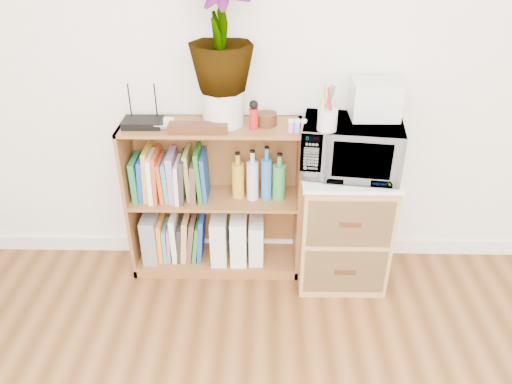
{
  "coord_description": "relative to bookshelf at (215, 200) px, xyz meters",
  "views": [
    {
      "loc": [
        -0.06,
        -0.41,
        1.99
      ],
      "look_at": [
        -0.1,
        1.95,
        0.62
      ],
      "focal_mm": 35.0,
      "sensor_mm": 36.0,
      "label": 1
    }
  ],
  "objects": [
    {
      "name": "wooden_bowl",
      "position": [
        0.3,
        0.01,
        0.51
      ],
      "size": [
        0.11,
        0.11,
        0.07
      ],
      "primitive_type": "cylinder",
      "color": "#351B0E",
      "rests_on": "bookshelf"
    },
    {
      "name": "liquor_bottles",
      "position": [
        0.26,
        0.0,
        0.17
      ],
      "size": [
        0.31,
        0.07,
        0.32
      ],
      "color": "#B78E22",
      "rests_on": "bookshelf"
    },
    {
      "name": "white_bowl",
      "position": [
        -0.26,
        -0.03,
        0.49
      ],
      "size": [
        0.13,
        0.13,
        0.03
      ],
      "primitive_type": "imported",
      "color": "white",
      "rests_on": "bookshelf"
    },
    {
      "name": "kokeshi_doll",
      "position": [
        0.23,
        -0.04,
        0.53
      ],
      "size": [
        0.05,
        0.05,
        0.11
      ],
      "primitive_type": "cylinder",
      "color": "#A61418",
      "rests_on": "bookshelf"
    },
    {
      "name": "wicker_unit",
      "position": [
        0.75,
        -0.08,
        -0.12
      ],
      "size": [
        0.5,
        0.45,
        0.7
      ],
      "primitive_type": "cube",
      "color": "#9E7542",
      "rests_on": "ground"
    },
    {
      "name": "plant_pot",
      "position": [
        0.07,
        0.02,
        0.57
      ],
      "size": [
        0.22,
        0.22,
        0.19
      ],
      "primitive_type": "cylinder",
      "color": "silver",
      "rests_on": "bookshelf"
    },
    {
      "name": "pen_cup",
      "position": [
        0.6,
        -0.18,
        0.58
      ],
      "size": [
        0.1,
        0.1,
        0.11
      ],
      "primitive_type": "cylinder",
      "color": "silver",
      "rests_on": "microwave"
    },
    {
      "name": "bookshelf",
      "position": [
        0.0,
        0.0,
        0.0
      ],
      "size": [
        1.0,
        0.3,
        0.95
      ],
      "primitive_type": "cube",
      "color": "brown",
      "rests_on": "ground"
    },
    {
      "name": "cookbooks",
      "position": [
        -0.25,
        0.0,
        0.16
      ],
      "size": [
        0.43,
        0.2,
        0.31
      ],
      "color": "#1B6737",
      "rests_on": "bookshelf"
    },
    {
      "name": "paint_jars",
      "position": [
        0.46,
        -0.09,
        0.51
      ],
      "size": [
        0.12,
        0.04,
        0.06
      ],
      "primitive_type": "cube",
      "color": "pink",
      "rests_on": "bookshelf"
    },
    {
      "name": "small_appliance",
      "position": [
        0.87,
        -0.0,
        0.63
      ],
      "size": [
        0.25,
        0.21,
        0.2
      ],
      "primitive_type": "cube",
      "color": "silver",
      "rests_on": "microwave"
    },
    {
      "name": "magazine_holder_left",
      "position": [
        0.02,
        -0.01,
        -0.26
      ],
      "size": [
        0.09,
        0.24,
        0.3
      ],
      "primitive_type": "cube",
      "color": "silver",
      "rests_on": "bookshelf"
    },
    {
      "name": "trinket_box",
      "position": [
        -0.06,
        -0.1,
        0.5
      ],
      "size": [
        0.31,
        0.08,
        0.05
      ],
      "primitive_type": "cube",
      "color": "#3D2210",
      "rests_on": "bookshelf"
    },
    {
      "name": "router",
      "position": [
        -0.36,
        -0.02,
        0.49
      ],
      "size": [
        0.21,
        0.14,
        0.04
      ],
      "primitive_type": "cube",
      "color": "black",
      "rests_on": "bookshelf"
    },
    {
      "name": "skirting_board",
      "position": [
        0.35,
        0.14,
        -0.42
      ],
      "size": [
        4.0,
        0.02,
        0.1
      ],
      "primitive_type": "cube",
      "color": "white",
      "rests_on": "ground"
    },
    {
      "name": "lower_books",
      "position": [
        -0.21,
        0.0,
        -0.27
      ],
      "size": [
        0.28,
        0.19,
        0.3
      ],
      "color": "orange",
      "rests_on": "bookshelf"
    },
    {
      "name": "magazine_holder_mid",
      "position": [
        0.14,
        -0.01,
        -0.25
      ],
      "size": [
        0.1,
        0.24,
        0.3
      ],
      "primitive_type": "cube",
      "color": "white",
      "rests_on": "bookshelf"
    },
    {
      "name": "microwave",
      "position": [
        0.75,
        -0.08,
        0.39
      ],
      "size": [
        0.56,
        0.42,
        0.28
      ],
      "primitive_type": "imported",
      "rotation": [
        0.0,
        0.0,
        -0.14
      ],
      "color": "white",
      "rests_on": "wicker_unit"
    },
    {
      "name": "potted_plant",
      "position": [
        0.07,
        0.02,
        0.96
      ],
      "size": [
        0.34,
        0.34,
        0.6
      ],
      "primitive_type": "imported",
      "color": "#2A6A2E",
      "rests_on": "plant_pot"
    },
    {
      "name": "file_box",
      "position": [
        -0.4,
        0.0,
        -0.26
      ],
      "size": [
        0.09,
        0.24,
        0.3
      ],
      "primitive_type": "cube",
      "color": "slate",
      "rests_on": "bookshelf"
    },
    {
      "name": "magazine_holder_right",
      "position": [
        0.25,
        -0.01,
        -0.27
      ],
      "size": [
        0.09,
        0.22,
        0.27
      ],
      "primitive_type": "cube",
      "color": "silver",
      "rests_on": "bookshelf"
    }
  ]
}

